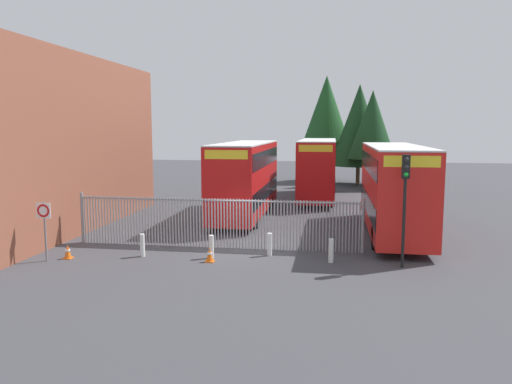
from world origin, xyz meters
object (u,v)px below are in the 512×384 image
at_px(double_decker_bus_near_gate, 394,186).
at_px(traffic_cone_mid_forecourt, 210,255).
at_px(bollard_far_right, 331,251).
at_px(speed_limit_sign_post, 44,217).
at_px(double_decker_bus_behind_fence_left, 246,176).
at_px(bollard_center_front, 211,247).
at_px(double_decker_bus_behind_fence_right, 318,167).
at_px(bollard_near_left, 142,245).
at_px(traffic_cone_by_gate, 68,252).
at_px(bollard_near_right, 270,244).
at_px(traffic_light_kerbside, 405,190).

distance_m(double_decker_bus_near_gate, traffic_cone_mid_forecourt, 10.31).
xyz_separation_m(bollard_far_right, speed_limit_sign_post, (-11.22, -1.58, 1.30)).
distance_m(double_decker_bus_near_gate, bollard_far_right, 6.80).
relative_size(double_decker_bus_behind_fence_left, bollard_far_right, 11.38).
bearing_deg(double_decker_bus_near_gate, bollard_center_front, -143.10).
height_order(bollard_far_right, speed_limit_sign_post, speed_limit_sign_post).
bearing_deg(bollard_center_front, double_decker_bus_behind_fence_right, 77.99).
bearing_deg(bollard_near_left, speed_limit_sign_post, -159.66).
distance_m(double_decker_bus_behind_fence_right, speed_limit_sign_post, 21.61).
relative_size(bollard_center_front, speed_limit_sign_post, 0.40).
height_order(bollard_center_front, traffic_cone_by_gate, bollard_center_front).
relative_size(bollard_center_front, traffic_cone_by_gate, 1.61).
distance_m(traffic_cone_by_gate, traffic_cone_mid_forecourt, 5.84).
xyz_separation_m(bollard_near_left, bollard_center_front, (2.88, 0.19, 0.00)).
bearing_deg(bollard_near_right, traffic_cone_mid_forecourt, -149.01).
xyz_separation_m(double_decker_bus_behind_fence_left, traffic_cone_mid_forecourt, (0.35, -10.16, -2.13)).
bearing_deg(traffic_light_kerbside, double_decker_bus_behind_fence_right, 101.96).
bearing_deg(bollard_far_right, bollard_near_right, 165.07).
height_order(bollard_near_left, traffic_cone_mid_forecourt, bollard_near_left).
bearing_deg(traffic_light_kerbside, traffic_cone_by_gate, -176.79).
bearing_deg(bollard_center_front, traffic_cone_by_gate, -170.48).
relative_size(bollard_center_front, bollard_far_right, 1.00).
xyz_separation_m(bollard_near_left, traffic_light_kerbside, (10.39, -0.03, 2.51)).
distance_m(bollard_center_front, traffic_cone_mid_forecourt, 0.60).
distance_m(double_decker_bus_behind_fence_left, bollard_far_right, 10.96).
bearing_deg(traffic_cone_mid_forecourt, double_decker_bus_behind_fence_left, 91.95).
distance_m(double_decker_bus_near_gate, traffic_cone_by_gate, 15.36).
distance_m(double_decker_bus_behind_fence_right, bollard_near_right, 16.99).
xyz_separation_m(double_decker_bus_behind_fence_left, double_decker_bus_behind_fence_right, (4.02, 7.99, 0.00)).
distance_m(traffic_cone_mid_forecourt, speed_limit_sign_post, 6.70).
relative_size(double_decker_bus_behind_fence_right, bollard_near_left, 11.38).
bearing_deg(speed_limit_sign_post, double_decker_bus_behind_fence_right, 62.02).
height_order(bollard_near_left, traffic_cone_by_gate, bollard_near_left).
height_order(speed_limit_sign_post, traffic_light_kerbside, traffic_light_kerbside).
relative_size(double_decker_bus_behind_fence_right, speed_limit_sign_post, 4.50).
distance_m(bollard_near_left, speed_limit_sign_post, 3.97).
bearing_deg(traffic_light_kerbside, bollard_near_left, 179.82).
bearing_deg(bollard_near_right, double_decker_bus_near_gate, 42.71).
bearing_deg(speed_limit_sign_post, bollard_near_left, 20.34).
bearing_deg(traffic_cone_by_gate, double_decker_bus_behind_fence_right, 62.89).
relative_size(bollard_far_right, traffic_cone_by_gate, 1.61).
xyz_separation_m(bollard_near_right, traffic_cone_by_gate, (-8.05, -1.73, -0.19)).
relative_size(double_decker_bus_near_gate, bollard_far_right, 11.38).
distance_m(bollard_center_front, speed_limit_sign_post, 6.69).
height_order(bollard_near_right, traffic_cone_mid_forecourt, bollard_near_right).
distance_m(double_decker_bus_near_gate, bollard_near_right, 7.78).
height_order(bollard_near_right, speed_limit_sign_post, speed_limit_sign_post).
bearing_deg(bollard_near_left, traffic_cone_mid_forecourt, -7.32).
xyz_separation_m(double_decker_bus_behind_fence_right, bollard_near_left, (-6.62, -17.77, -1.95)).
bearing_deg(bollard_near_right, bollard_center_front, -161.48).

